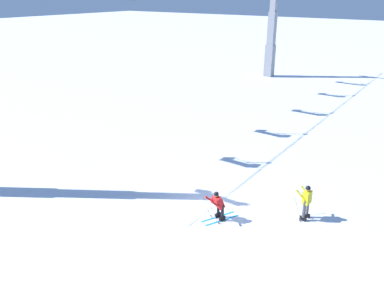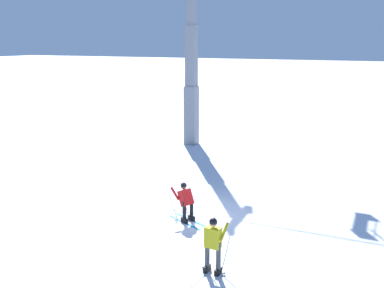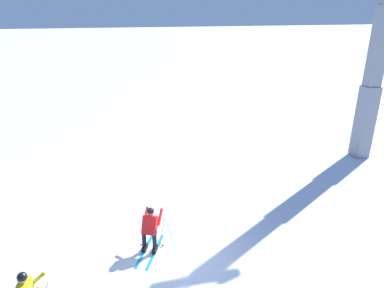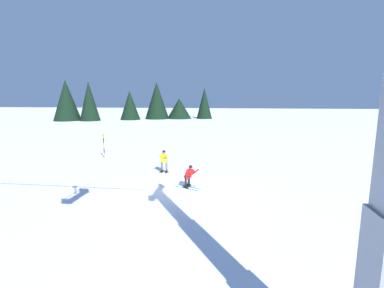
% 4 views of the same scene
% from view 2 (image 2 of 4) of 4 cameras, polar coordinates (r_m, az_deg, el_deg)
% --- Properties ---
extents(ground_plane, '(260.00, 260.00, 0.00)m').
position_cam_2_polar(ground_plane, '(16.53, 2.53, -9.05)').
color(ground_plane, white).
extents(skier_carving_main, '(1.69, 1.14, 1.48)m').
position_cam_2_polar(skier_carving_main, '(15.85, -0.80, -7.05)').
color(skier_carving_main, '#198CCC').
rests_on(skier_carving_main, ground_plane).
extents(lift_tower_near, '(0.70, 2.50, 11.09)m').
position_cam_2_polar(lift_tower_near, '(26.88, -0.08, 9.68)').
color(lift_tower_near, gray).
rests_on(lift_tower_near, ground_plane).
extents(skier_distant_uphill, '(0.72, 1.82, 1.62)m').
position_cam_2_polar(skier_distant_uphill, '(12.44, 2.68, -12.21)').
color(skier_distant_uphill, white).
rests_on(skier_distant_uphill, ground_plane).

